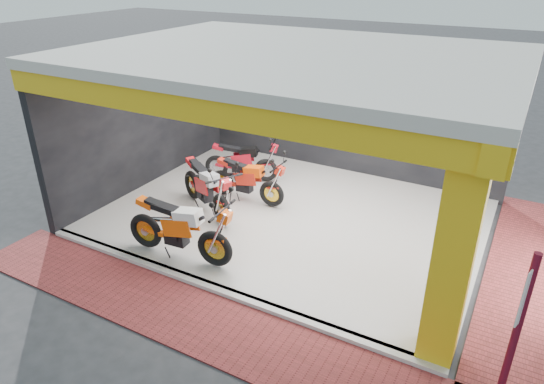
{
  "coord_description": "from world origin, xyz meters",
  "views": [
    {
      "loc": [
        4.25,
        -6.61,
        5.29
      ],
      "look_at": [
        -0.15,
        1.36,
        0.9
      ],
      "focal_mm": 32.0,
      "sensor_mm": 36.0,
      "label": 1
    }
  ],
  "objects": [
    {
      "name": "showroom_ceiling",
      "position": [
        0.0,
        2.0,
        3.6
      ],
      "size": [
        8.4,
        6.4,
        0.2
      ],
      "primitive_type": "cube",
      "color": "beige",
      "rests_on": "corner_column"
    },
    {
      "name": "left_wall",
      "position": [
        -4.1,
        2.0,
        1.75
      ],
      "size": [
        0.2,
        6.2,
        3.5
      ],
      "primitive_type": "cube",
      "color": "black",
      "rests_on": "ground"
    },
    {
      "name": "corner_column",
      "position": [
        3.75,
        -0.75,
        1.75
      ],
      "size": [
        0.5,
        0.5,
        3.5
      ],
      "primitive_type": "cube",
      "color": "gold",
      "rests_on": "ground"
    },
    {
      "name": "moto_hero",
      "position": [
        -0.33,
        -0.5,
        0.84
      ],
      "size": [
        2.47,
        1.08,
        1.47
      ],
      "primitive_type": null,
      "rotation": [
        0.0,
        0.0,
        0.08
      ],
      "color": "#FF570A",
      "rests_on": "showroom_floor"
    },
    {
      "name": "ground",
      "position": [
        0.0,
        0.0,
        0.0
      ],
      "size": [
        80.0,
        80.0,
        0.0
      ],
      "primitive_type": "plane",
      "color": "#2D2D30",
      "rests_on": "ground"
    },
    {
      "name": "signpost",
      "position": [
        4.64,
        -1.25,
        1.3
      ],
      "size": [
        0.11,
        0.32,
        2.37
      ],
      "rotation": [
        0.0,
        0.0,
        -0.28
      ],
      "color": "maroon",
      "rests_on": "ground"
    },
    {
      "name": "back_wall",
      "position": [
        0.0,
        5.1,
        1.75
      ],
      "size": [
        8.2,
        0.2,
        3.5
      ],
      "primitive_type": "cube",
      "color": "black",
      "rests_on": "ground"
    },
    {
      "name": "moto_row_a",
      "position": [
        -1.12,
        0.88,
        0.8
      ],
      "size": [
        2.41,
        1.82,
        1.4
      ],
      "primitive_type": null,
      "rotation": [
        0.0,
        0.0,
        -0.49
      ],
      "color": "red",
      "rests_on": "showroom_floor"
    },
    {
      "name": "paver_right",
      "position": [
        4.8,
        2.0,
        0.01
      ],
      "size": [
        1.4,
        7.0,
        0.03
      ],
      "primitive_type": "cube",
      "color": "maroon",
      "rests_on": "ground"
    },
    {
      "name": "header_beam_front",
      "position": [
        0.0,
        -1.0,
        3.3
      ],
      "size": [
        8.4,
        0.3,
        0.4
      ],
      "primitive_type": "cube",
      "color": "gold",
      "rests_on": "corner_column"
    },
    {
      "name": "floor_kerb",
      "position": [
        0.0,
        -1.02,
        0.05
      ],
      "size": [
        8.0,
        0.2,
        0.1
      ],
      "primitive_type": "cube",
      "color": "silver",
      "rests_on": "ground"
    },
    {
      "name": "header_beam_right",
      "position": [
        4.0,
        2.0,
        3.3
      ],
      "size": [
        0.3,
        6.4,
        0.4
      ],
      "primitive_type": "cube",
      "color": "gold",
      "rests_on": "corner_column"
    },
    {
      "name": "showroom_floor",
      "position": [
        0.0,
        2.0,
        0.05
      ],
      "size": [
        8.0,
        6.0,
        0.1
      ],
      "primitive_type": "cube",
      "color": "silver",
      "rests_on": "ground"
    },
    {
      "name": "moto_row_b",
      "position": [
        -1.39,
        3.28,
        0.72
      ],
      "size": [
        2.16,
        1.35,
        1.24
      ],
      "primitive_type": null,
      "rotation": [
        0.0,
        0.0,
        0.32
      ],
      "color": "red",
      "rests_on": "showroom_floor"
    },
    {
      "name": "moto_row_c",
      "position": [
        -0.58,
        2.11,
        0.73
      ],
      "size": [
        2.09,
        0.8,
        1.27
      ],
      "primitive_type": null,
      "rotation": [
        0.0,
        0.0,
        0.01
      ],
      "color": "red",
      "rests_on": "showroom_floor"
    },
    {
      "name": "paver_front",
      "position": [
        0.0,
        -1.8,
        0.01
      ],
      "size": [
        9.0,
        1.4,
        0.03
      ],
      "primitive_type": "cube",
      "color": "maroon",
      "rests_on": "ground"
    }
  ]
}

